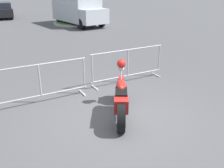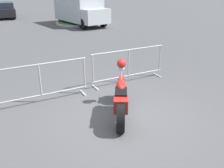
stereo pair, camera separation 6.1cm
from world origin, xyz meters
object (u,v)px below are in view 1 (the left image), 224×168
(crowd_barrier_near, at_px, (40,83))
(delivery_van, at_px, (78,8))
(crowd_barrier_far, at_px, (128,65))
(parked_car_black, at_px, (2,10))
(motorcycle, at_px, (121,97))
(pedestrian, at_px, (74,8))

(crowd_barrier_near, distance_m, delivery_van, 13.38)
(crowd_barrier_far, height_order, parked_car_black, parked_car_black)
(crowd_barrier_near, distance_m, parked_car_black, 19.20)
(motorcycle, bearing_deg, crowd_barrier_near, 74.49)
(crowd_barrier_near, xyz_separation_m, parked_car_black, (2.59, 19.02, 0.14))
(parked_car_black, distance_m, pedestrian, 6.62)
(crowd_barrier_near, bearing_deg, pedestrian, 62.41)
(crowd_barrier_far, relative_size, delivery_van, 0.50)
(motorcycle, bearing_deg, delivery_van, 12.90)
(motorcycle, distance_m, delivery_van, 14.29)
(crowd_barrier_near, distance_m, crowd_barrier_far, 2.83)
(crowd_barrier_far, xyz_separation_m, pedestrian, (5.02, 15.02, 0.36))
(parked_car_black, height_order, pedestrian, pedestrian)
(pedestrian, bearing_deg, crowd_barrier_near, 113.35)
(crowd_barrier_far, height_order, delivery_van, delivery_van)
(delivery_van, relative_size, pedestrian, 3.04)
(crowd_barrier_far, distance_m, delivery_van, 12.23)
(crowd_barrier_near, bearing_deg, parked_car_black, 82.26)
(crowd_barrier_far, bearing_deg, motorcycle, -130.18)
(crowd_barrier_near, relative_size, delivery_van, 0.50)
(crowd_barrier_far, relative_size, pedestrian, 1.52)
(crowd_barrier_near, relative_size, parked_car_black, 0.60)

